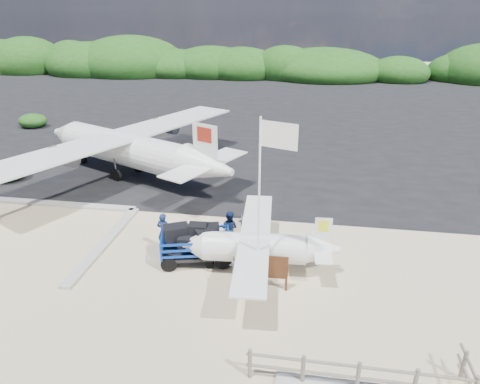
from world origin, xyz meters
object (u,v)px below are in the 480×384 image
object	(u,v)px
signboard	(265,288)
crew_a	(164,232)
aircraft_small	(224,98)
baggage_cart	(197,261)
flagpole	(257,286)
crew_b	(229,228)

from	to	relation	value
signboard	crew_a	distance (m)	5.17
aircraft_small	baggage_cart	bearing A→B (deg)	95.24
flagpole	signboard	bearing A→B (deg)	-14.73
signboard	aircraft_small	distance (m)	37.75
crew_b	aircraft_small	bearing A→B (deg)	-64.10
flagpole	crew_a	bearing A→B (deg)	154.82
crew_a	signboard	bearing A→B (deg)	166.41
flagpole	crew_a	xyz separation A→B (m)	(-4.34, 2.04, 0.89)
signboard	crew_a	size ratio (longest dim) A/B	1.01
crew_a	crew_b	bearing A→B (deg)	-150.81
signboard	crew_b	bearing A→B (deg)	121.68
flagpole	crew_b	bearing A→B (deg)	118.98
signboard	aircraft_small	bearing A→B (deg)	102.50
baggage_cart	signboard	xyz separation A→B (m)	(3.04, -1.44, 0.00)
baggage_cart	flagpole	world-z (taller)	flagpole
baggage_cart	aircraft_small	world-z (taller)	aircraft_small
crew_a	aircraft_small	world-z (taller)	crew_a
baggage_cart	crew_a	bearing A→B (deg)	143.00
signboard	baggage_cart	bearing A→B (deg)	153.86
baggage_cart	flagpole	xyz separation A→B (m)	(2.74, -1.36, 0.00)
flagpole	crew_b	size ratio (longest dim) A/B	3.99
flagpole	crew_a	world-z (taller)	flagpole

